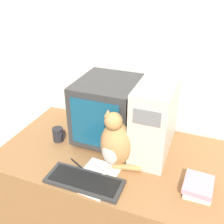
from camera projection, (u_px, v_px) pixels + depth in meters
wall_back at (134, 55)px, 1.84m from camera, size 7.00×0.05×2.50m
desk at (110, 193)px, 1.88m from camera, size 1.42×0.82×0.73m
crt_monitor at (108, 110)px, 1.76m from camera, size 0.39×0.44×0.43m
computer_tower at (155, 118)px, 1.62m from camera, size 0.21×0.48×0.48m
keyboard at (84, 181)px, 1.46m from camera, size 0.44×0.17×0.02m
cat at (116, 143)px, 1.54m from camera, size 0.28×0.26×0.38m
book_stack at (198, 186)px, 1.40m from camera, size 0.16×0.18×0.06m
pen at (79, 165)px, 1.59m from camera, size 0.15×0.08×0.01m
paper_sheet at (96, 177)px, 1.50m from camera, size 0.23×0.31×0.00m
mug at (58, 134)px, 1.80m from camera, size 0.08×0.07×0.10m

